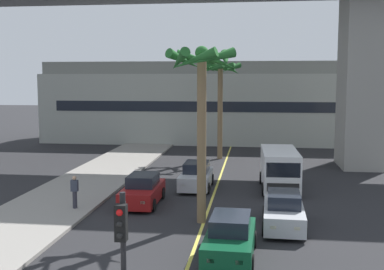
# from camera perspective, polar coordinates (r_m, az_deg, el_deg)

# --- Properties ---
(sidewalk_left) EXTENTS (4.80, 80.00, 0.15)m
(sidewalk_left) POSITION_cam_1_polar(r_m,az_deg,el_deg) (22.84, -19.98, -10.19)
(sidewalk_left) COLOR gray
(sidewalk_left) RESTS_ON ground
(lane_stripe_center) EXTENTS (0.14, 56.00, 0.01)m
(lane_stripe_center) POSITION_cam_1_polar(r_m,az_deg,el_deg) (28.22, 2.61, -6.74)
(lane_stripe_center) COLOR #DBCC4C
(lane_stripe_center) RESTS_ON ground
(pier_building_backdrop) EXTENTS (38.58, 8.04, 8.15)m
(pier_building_backdrop) POSITION_cam_1_polar(r_m,az_deg,el_deg) (50.69, 4.81, 3.76)
(pier_building_backdrop) COLOR #ADB2A8
(pier_building_backdrop) RESTS_ON ground
(car_queue_front) EXTENTS (1.87, 4.12, 1.56)m
(car_queue_front) POSITION_cam_1_polar(r_m,az_deg,el_deg) (25.70, -5.77, -6.47)
(car_queue_front) COLOR maroon
(car_queue_front) RESTS_ON ground
(car_queue_second) EXTENTS (1.94, 4.16, 1.56)m
(car_queue_second) POSITION_cam_1_polar(r_m,az_deg,el_deg) (18.28, 4.46, -11.91)
(car_queue_second) COLOR #0C4728
(car_queue_second) RESTS_ON ground
(car_queue_third) EXTENTS (1.84, 4.10, 1.56)m
(car_queue_third) POSITION_cam_1_polar(r_m,az_deg,el_deg) (29.23, 0.50, -4.83)
(car_queue_third) COLOR #B7BABF
(car_queue_third) RESTS_ON ground
(car_queue_fourth) EXTENTS (1.92, 4.15, 1.56)m
(car_queue_fourth) POSITION_cam_1_polar(r_m,az_deg,el_deg) (22.02, 10.62, -8.78)
(car_queue_fourth) COLOR #B7BABF
(car_queue_fourth) RESTS_ON ground
(delivery_van) EXTENTS (2.27, 5.30, 2.36)m
(delivery_van) POSITION_cam_1_polar(r_m,az_deg,el_deg) (29.15, 10.15, -3.84)
(delivery_van) COLOR white
(delivery_van) RESTS_ON ground
(traffic_light_median_near) EXTENTS (0.24, 0.37, 4.20)m
(traffic_light_median_near) POSITION_cam_1_polar(r_m,az_deg,el_deg) (10.57, -8.07, -14.58)
(traffic_light_median_near) COLOR black
(traffic_light_median_near) RESTS_ON ground
(palm_tree_near_median) EXTENTS (3.38, 3.41, 7.87)m
(palm_tree_near_median) POSITION_cam_1_polar(r_m,az_deg,el_deg) (39.55, 3.30, 6.51)
(palm_tree_near_median) COLOR brown
(palm_tree_near_median) RESTS_ON ground
(palm_tree_mid_median) EXTENTS (3.25, 3.29, 7.94)m
(palm_tree_mid_median) POSITION_cam_1_polar(r_m,az_deg,el_deg) (21.73, 1.13, 5.95)
(palm_tree_mid_median) COLOR brown
(palm_tree_mid_median) RESTS_ON ground
(pedestrian_near_crosswalk) EXTENTS (0.34, 0.22, 1.62)m
(pedestrian_near_crosswalk) POSITION_cam_1_polar(r_m,az_deg,el_deg) (24.91, -13.50, -6.39)
(pedestrian_near_crosswalk) COLOR #2D2D38
(pedestrian_near_crosswalk) RESTS_ON sidewalk_left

